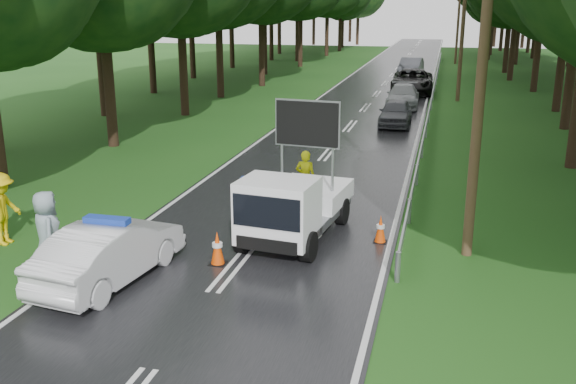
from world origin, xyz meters
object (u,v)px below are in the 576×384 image
(work_truck, at_px, (293,206))
(queue_car_first, at_px, (396,113))
(barrier, at_px, (302,190))
(queue_car_second, at_px, (403,96))
(police_sedan, at_px, (110,253))
(queue_car_fourth, at_px, (411,68))
(officer, at_px, (305,178))
(queue_car_third, at_px, (412,82))
(civilian, at_px, (248,207))

(work_truck, xyz_separation_m, queue_car_first, (1.23, 16.78, -0.28))
(barrier, bearing_deg, work_truck, -71.78)
(barrier, distance_m, queue_car_second, 20.86)
(police_sedan, distance_m, queue_car_fourth, 42.52)
(queue_car_second, bearing_deg, work_truck, -94.42)
(officer, bearing_deg, barrier, 99.28)
(officer, height_order, queue_car_fourth, officer)
(work_truck, relative_size, queue_car_second, 1.00)
(queue_car_first, distance_m, queue_car_fourth, 22.16)
(police_sedan, xyz_separation_m, queue_car_fourth, (3.92, 42.34, 0.11))
(barrier, height_order, queue_car_fourth, queue_car_fourth)
(barrier, bearing_deg, police_sedan, -107.12)
(police_sedan, height_order, queue_car_third, queue_car_third)
(queue_car_third, xyz_separation_m, queue_car_fourth, (-0.69, 10.09, -0.03))
(queue_car_fourth, bearing_deg, queue_car_first, -84.87)
(queue_car_first, distance_m, queue_car_third, 12.07)
(work_truck, bearing_deg, queue_car_third, 94.03)
(queue_car_fourth, bearing_deg, work_truck, -87.31)
(civilian, bearing_deg, queue_car_second, 54.84)
(queue_car_first, height_order, queue_car_third, queue_car_third)
(civilian, bearing_deg, barrier, 36.18)
(police_sedan, relative_size, queue_car_second, 0.94)
(queue_car_third, relative_size, queue_car_fourth, 1.23)
(police_sedan, relative_size, queue_car_third, 0.72)
(barrier, xyz_separation_m, queue_car_fourth, (0.89, 36.90, 0.03))
(civilian, bearing_deg, queue_car_fourth, 57.96)
(officer, height_order, civilian, officer)
(police_sedan, bearing_deg, queue_car_first, -94.92)
(barrier, relative_size, civilian, 1.43)
(officer, xyz_separation_m, civilian, (-0.84, -3.09, -0.01))
(police_sedan, distance_m, barrier, 6.21)
(work_truck, xyz_separation_m, barrier, (-0.22, 2.03, -0.18))
(police_sedan, xyz_separation_m, queue_car_third, (4.60, 32.24, 0.14))
(police_sedan, bearing_deg, barrier, -111.50)
(police_sedan, height_order, officer, officer)
(civilian, relative_size, queue_car_third, 0.28)
(civilian, xyz_separation_m, queue_car_fourth, (1.85, 38.99, -0.04))
(police_sedan, height_order, queue_car_second, police_sedan)
(queue_car_first, relative_size, queue_car_second, 0.85)
(queue_car_first, bearing_deg, police_sedan, -103.23)
(police_sedan, bearing_deg, queue_car_fourth, -87.70)
(barrier, bearing_deg, queue_car_fourth, 100.57)
(work_truck, bearing_deg, barrier, 102.98)
(police_sedan, distance_m, civilian, 3.94)
(work_truck, height_order, queue_car_first, work_truck)
(police_sedan, relative_size, queue_car_fourth, 0.88)
(work_truck, distance_m, queue_car_fourth, 38.94)
(officer, bearing_deg, work_truck, 99.42)
(officer, relative_size, queue_car_first, 0.44)
(barrier, relative_size, queue_car_first, 0.62)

